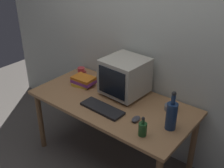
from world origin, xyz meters
name	(u,v)px	position (x,y,z in m)	size (l,w,h in m)	color
ground_plane	(112,157)	(0.00, 0.00, 0.00)	(6.00, 6.00, 0.00)	#56514C
back_wall	(141,34)	(0.00, 0.45, 1.25)	(4.00, 0.08, 2.50)	beige
desk	(112,108)	(0.00, 0.00, 0.63)	(1.56, 0.78, 0.71)	#9E7047
crt_monitor	(125,77)	(0.02, 0.18, 0.90)	(0.40, 0.40, 0.37)	#B2AD9E
keyboard	(102,108)	(0.03, -0.17, 0.72)	(0.42, 0.15, 0.02)	black
computer_mouse	(136,119)	(0.36, -0.13, 0.73)	(0.06, 0.10, 0.04)	#3F3F47
bottle_tall	(172,115)	(0.63, -0.04, 0.84)	(0.09, 0.09, 0.34)	navy
bottle_short	(143,128)	(0.51, -0.25, 0.77)	(0.07, 0.07, 0.17)	#1E4C23
book_stack	(83,81)	(-0.43, 0.06, 0.76)	(0.24, 0.19, 0.09)	gold
mug	(81,71)	(-0.61, 0.22, 0.75)	(0.12, 0.08, 0.09)	#CC383D
cd_spindle	(171,107)	(0.51, 0.21, 0.73)	(0.12, 0.12, 0.04)	#595B66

